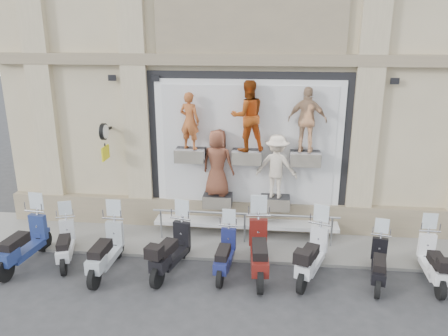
{
  "coord_description": "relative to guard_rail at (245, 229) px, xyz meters",
  "views": [
    {
      "loc": [
        0.6,
        -8.73,
        5.56
      ],
      "look_at": [
        -0.55,
        1.9,
        2.2
      ],
      "focal_mm": 35.0,
      "sensor_mm": 36.0,
      "label": 1
    }
  ],
  "objects": [
    {
      "name": "clock_sign_bracket",
      "position": [
        -3.9,
        0.47,
        2.34
      ],
      "size": [
        0.1,
        0.8,
        1.02
      ],
      "color": "black",
      "rests_on": "ground"
    },
    {
      "name": "scooter_b",
      "position": [
        -4.38,
        -1.41,
        0.24
      ],
      "size": [
        1.05,
        1.81,
        1.42
      ],
      "primitive_type": null,
      "rotation": [
        0.0,
        0.0,
        0.33
      ],
      "color": "silver",
      "rests_on": "ground"
    },
    {
      "name": "scooter_f",
      "position": [
        0.43,
        -1.48,
        0.41
      ],
      "size": [
        0.78,
        2.19,
        1.75
      ],
      "primitive_type": null,
      "rotation": [
        0.0,
        0.0,
        0.07
      ],
      "color": "#57130F",
      "rests_on": "ground"
    },
    {
      "name": "scooter_e",
      "position": [
        -0.38,
        -1.5,
        0.24
      ],
      "size": [
        0.63,
        1.77,
        1.41
      ],
      "primitive_type": null,
      "rotation": [
        0.0,
        0.0,
        -0.07
      ],
      "color": "navy",
      "rests_on": "ground"
    },
    {
      "name": "building",
      "position": [
        0.0,
        5.0,
        5.54
      ],
      "size": [
        14.0,
        8.6,
        12.0
      ],
      "primitive_type": null,
      "color": "beige",
      "rests_on": "ground"
    },
    {
      "name": "scooter_d",
      "position": [
        -1.65,
        -1.59,
        0.34
      ],
      "size": [
        1.04,
        2.07,
        1.62
      ],
      "primitive_type": null,
      "rotation": [
        0.0,
        0.0,
        -0.24
      ],
      "color": "black",
      "rests_on": "ground"
    },
    {
      "name": "scooter_c",
      "position": [
        -3.2,
        -1.77,
        0.34
      ],
      "size": [
        0.64,
        2.01,
        1.62
      ],
      "primitive_type": null,
      "rotation": [
        0.0,
        0.0,
        -0.03
      ],
      "color": "#9CA3A9",
      "rests_on": "ground"
    },
    {
      "name": "guard_rail",
      "position": [
        0.0,
        0.0,
        0.0
      ],
      "size": [
        5.06,
        0.1,
        0.93
      ],
      "primitive_type": null,
      "color": "#9EA0A5",
      "rests_on": "ground"
    },
    {
      "name": "scooter_g",
      "position": [
        1.66,
        -1.49,
        0.34
      ],
      "size": [
        1.23,
        2.05,
        1.6
      ],
      "primitive_type": null,
      "rotation": [
        0.0,
        0.0,
        -0.36
      ],
      "color": "silver",
      "rests_on": "ground"
    },
    {
      "name": "scooter_i",
      "position": [
        4.4,
        -1.4,
        0.27
      ],
      "size": [
        0.6,
        1.83,
        1.47
      ],
      "primitive_type": null,
      "rotation": [
        0.0,
        0.0,
        -0.04
      ],
      "color": "white",
      "rests_on": "ground"
    },
    {
      "name": "scooter_h",
      "position": [
        3.17,
        -1.57,
        0.22
      ],
      "size": [
        0.85,
        1.76,
        1.38
      ],
      "primitive_type": null,
      "rotation": [
        0.0,
        0.0,
        -0.22
      ],
      "color": "black",
      "rests_on": "ground"
    },
    {
      "name": "sidewalk",
      "position": [
        0.0,
        0.1,
        -0.43
      ],
      "size": [
        16.0,
        2.2,
        0.08
      ],
      "primitive_type": "cube",
      "color": "gray",
      "rests_on": "ground"
    },
    {
      "name": "scooter_a",
      "position": [
        -5.32,
        -1.68,
        0.37
      ],
      "size": [
        0.82,
        2.11,
        1.67
      ],
      "primitive_type": null,
      "rotation": [
        0.0,
        0.0,
        -0.11
      ],
      "color": "navy",
      "rests_on": "ground"
    },
    {
      "name": "ground",
      "position": [
        0.0,
        -2.0,
        -0.47
      ],
      "size": [
        90.0,
        90.0,
        0.0
      ],
      "primitive_type": "plane",
      "color": "#313134",
      "rests_on": "ground"
    },
    {
      "name": "shop_vitrine",
      "position": [
        0.09,
        0.73,
        1.97
      ],
      "size": [
        5.6,
        0.97,
        4.3
      ],
      "color": "black",
      "rests_on": "ground"
    }
  ]
}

